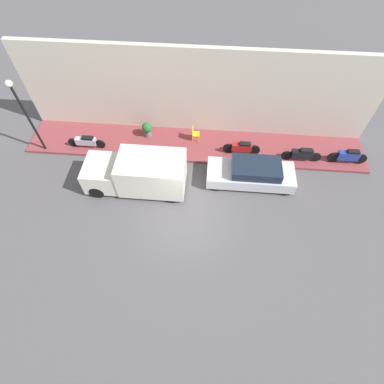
{
  "coord_description": "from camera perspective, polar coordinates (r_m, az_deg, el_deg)",
  "views": [
    {
      "loc": [
        -7.08,
        -0.85,
        12.28
      ],
      "look_at": [
        1.28,
        -0.15,
        0.6
      ],
      "focal_mm": 28.0,
      "sensor_mm": 36.0,
      "label": 1
    }
  ],
  "objects": [
    {
      "name": "scooter_silver",
      "position": [
        17.66,
        -19.5,
        9.05
      ],
      "size": [
        0.3,
        2.08,
        0.75
      ],
      "color": "#B7B7BF",
      "rests_on": "sidewalk"
    },
    {
      "name": "motorcycle_blue",
      "position": [
        17.81,
        27.61,
        6.06
      ],
      "size": [
        0.3,
        2.03,
        0.9
      ],
      "color": "navy",
      "rests_on": "sidewalk"
    },
    {
      "name": "delivery_van",
      "position": [
        14.82,
        -10.42,
        3.58
      ],
      "size": [
        1.94,
        4.9,
        1.97
      ],
      "color": "silver",
      "rests_on": "ground_plane"
    },
    {
      "name": "streetlamp",
      "position": [
        17.08,
        -29.57,
        13.79
      ],
      "size": [
        0.32,
        0.32,
        4.29
      ],
      "color": "black",
      "rests_on": "sidewalk"
    },
    {
      "name": "motorcycle_black",
      "position": [
        17.0,
        20.24,
        6.74
      ],
      "size": [
        0.3,
        2.08,
        0.81
      ],
      "color": "black",
      "rests_on": "sidewalk"
    },
    {
      "name": "building_facade",
      "position": [
        16.62,
        1.0,
        18.33
      ],
      "size": [
        0.3,
        18.7,
        5.03
      ],
      "color": "beige",
      "rests_on": "ground_plane"
    },
    {
      "name": "motorcycle_red",
      "position": [
        16.54,
        9.48,
        8.34
      ],
      "size": [
        0.3,
        2.0,
        0.78
      ],
      "color": "#B21E1E",
      "rests_on": "sidewalk"
    },
    {
      "name": "ground_plane",
      "position": [
        14.2,
        -1.03,
        -5.56
      ],
      "size": [
        60.0,
        60.0,
        0.0
      ],
      "primitive_type": "plane",
      "color": "#514F51"
    },
    {
      "name": "parked_car",
      "position": [
        15.35,
        11.32,
        3.51
      ],
      "size": [
        1.63,
        4.38,
        1.29
      ],
      "color": "silver",
      "rests_on": "ground_plane"
    },
    {
      "name": "sidewalk",
      "position": [
        17.14,
        0.53,
        8.9
      ],
      "size": [
        2.53,
        18.7,
        0.14
      ],
      "color": "brown",
      "rests_on": "ground_plane"
    },
    {
      "name": "potted_plant",
      "position": [
        17.44,
        -8.54,
        11.81
      ],
      "size": [
        0.57,
        0.57,
        0.9
      ],
      "color": "slate",
      "rests_on": "sidewalk"
    },
    {
      "name": "cafe_chair",
      "position": [
        17.05,
        0.48,
        11.16
      ],
      "size": [
        0.4,
        0.4,
        0.85
      ],
      "color": "yellow",
      "rests_on": "sidewalk"
    }
  ]
}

